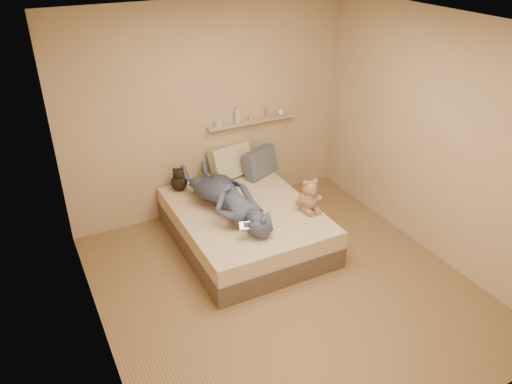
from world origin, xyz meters
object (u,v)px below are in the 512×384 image
pillow_cream (231,161)px  bed (245,225)px  dark_plush (179,180)px  person (226,196)px  teddy_bear (309,197)px  game_console (249,225)px  pillow_grey (260,162)px  wall_shelf (252,121)px

pillow_cream → bed: bearing=-104.3°
bed → dark_plush: (-0.51, 0.76, 0.36)m
dark_plush → person: person is taller
teddy_bear → dark_plush: teddy_bear is taller
bed → person: bearing=164.6°
game_console → pillow_cream: bearing=72.3°
pillow_grey → person: (-0.76, -0.63, 0.02)m
pillow_cream → person: size_ratio=0.35×
bed → game_console: game_console is taller
bed → wall_shelf: size_ratio=1.58×
person → game_console: bearing=79.9°
pillow_cream → game_console: bearing=-107.7°
bed → dark_plush: 0.98m
person → pillow_grey: bearing=-147.8°
dark_plush → person: 0.76m
pillow_cream → pillow_grey: (0.34, -0.14, -0.03)m
game_console → wall_shelf: (0.79, 1.49, 0.48)m
teddy_bear → pillow_grey: size_ratio=0.77×
bed → pillow_grey: 0.97m
teddy_bear → dark_plush: 1.59m
game_console → teddy_bear: teddy_bear is taller
pillow_grey → bed: bearing=-128.8°
game_console → pillow_cream: size_ratio=0.37×
person → wall_shelf: wall_shelf is taller
bed → pillow_grey: (0.55, 0.69, 0.40)m
dark_plush → wall_shelf: bearing=8.2°
game_console → wall_shelf: wall_shelf is taller
dark_plush → person: (0.31, -0.70, 0.05)m
bed → wall_shelf: (0.55, 0.91, 0.88)m
pillow_cream → wall_shelf: wall_shelf is taller
teddy_bear → wall_shelf: (-0.08, 1.26, 0.49)m
game_console → pillow_grey: bearing=58.0°
wall_shelf → teddy_bear: bearing=-86.3°
bed → teddy_bear: (0.63, -0.35, 0.39)m
teddy_bear → pillow_cream: size_ratio=0.70×
game_console → person: 0.63m
dark_plush → teddy_bear: bearing=-44.1°
dark_plush → pillow_cream: pillow_cream is taller
dark_plush → person: size_ratio=0.20×
bed → pillow_grey: size_ratio=3.80×
wall_shelf → pillow_grey: bearing=-88.7°
dark_plush → pillow_grey: pillow_grey is taller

